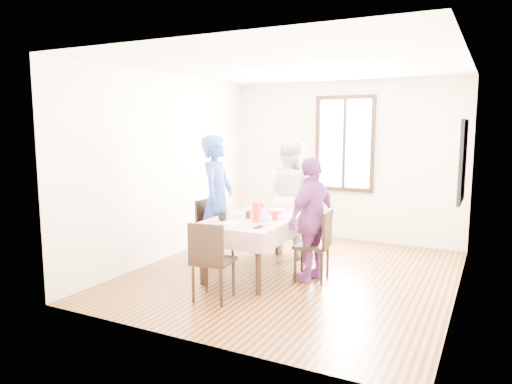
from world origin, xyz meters
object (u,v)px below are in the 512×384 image
chair_left (216,232)px  dining_table (258,245)px  person_far (290,197)px  chair_right (312,245)px  chair_far (290,224)px  chair_near (213,260)px  person_left (217,200)px  person_right (311,219)px

chair_left → dining_table: bearing=83.8°
dining_table → person_far: person_far is taller
chair_left → chair_right: (1.49, -0.10, 0.00)m
dining_table → chair_right: size_ratio=1.76×
chair_right → chair_far: same height
chair_near → person_left: person_left is taller
chair_left → chair_right: size_ratio=1.00×
chair_left → person_far: person_far is taller
chair_right → person_left: size_ratio=0.50×
chair_far → person_far: 0.43m
chair_right → person_far: size_ratio=0.52×
chair_left → person_right: (1.47, -0.10, 0.33)m
chair_left → chair_right: same height
person_left → person_right: size_ratio=1.16×
chair_far → chair_near: size_ratio=1.00×
person_right → person_left: bearing=-80.4°
chair_near → dining_table: bearing=82.8°
dining_table → person_right: 0.84m
chair_far → person_far: (0.00, -0.02, 0.43)m
person_left → person_far: 1.18m
chair_far → chair_left: bearing=42.6°
dining_table → chair_far: chair_far is taller
chair_left → person_far: size_ratio=0.52×
chair_right → person_far: person_far is taller
chair_far → person_right: (0.73, -1.05, 0.33)m
dining_table → chair_left: chair_left is taller
chair_right → person_right: 0.33m
dining_table → person_left: bearing=168.3°
chair_left → person_far: (0.75, 0.93, 0.43)m
chair_right → person_far: 1.34m
chair_right → person_right: bearing=83.4°
chair_left → person_left: bearing=95.2°
dining_table → person_left: size_ratio=0.88×
dining_table → chair_left: 0.76m
chair_near → person_left: (-0.73, 1.25, 0.46)m
chair_left → chair_near: size_ratio=1.00×
chair_left → person_left: size_ratio=0.50×
chair_right → chair_near: 1.37m
chair_near → person_far: bearing=82.8°
chair_near → person_far: size_ratio=0.52×
dining_table → chair_near: chair_near is taller
dining_table → chair_left: (-0.75, 0.15, 0.08)m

